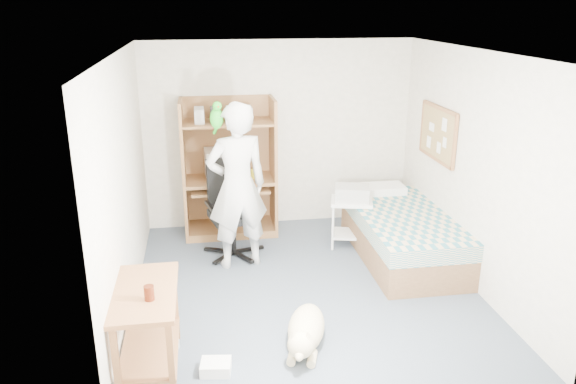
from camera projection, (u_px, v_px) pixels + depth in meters
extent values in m
plane|color=#485362|center=(306.00, 288.00, 6.10)|extent=(4.00, 4.00, 0.00)
cube|color=beige|center=(279.00, 135.00, 7.57)|extent=(3.60, 0.02, 2.50)
cube|color=beige|center=(473.00, 170.00, 5.96)|extent=(0.02, 4.00, 2.50)
cube|color=beige|center=(124.00, 187.00, 5.43)|extent=(0.02, 4.00, 2.50)
cube|color=white|center=(308.00, 52.00, 5.30)|extent=(3.60, 4.00, 0.02)
cube|color=brown|center=(184.00, 170.00, 7.21)|extent=(0.04, 0.60, 1.80)
cube|color=brown|center=(273.00, 166.00, 7.38)|extent=(0.04, 0.60, 1.80)
cube|color=brown|center=(228.00, 162.00, 7.57)|extent=(1.20, 0.02, 1.80)
cube|color=brown|center=(230.00, 180.00, 7.35)|extent=(1.12, 0.60, 0.04)
cube|color=brown|center=(230.00, 189.00, 7.30)|extent=(1.00, 0.50, 0.03)
cube|color=brown|center=(228.00, 123.00, 7.10)|extent=(1.12, 0.55, 0.03)
cube|color=brown|center=(231.00, 228.00, 7.57)|extent=(1.12, 0.60, 0.10)
cube|color=brown|center=(402.00, 243.00, 6.79)|extent=(1.00, 2.00, 0.36)
cube|color=teal|center=(403.00, 222.00, 6.70)|extent=(1.02, 2.02, 0.20)
cube|color=white|center=(383.00, 190.00, 7.41)|extent=(0.55, 0.35, 0.12)
cube|color=brown|center=(145.00, 293.00, 4.51)|extent=(0.50, 1.00, 0.04)
cube|color=brown|center=(117.00, 369.00, 4.18)|extent=(0.05, 0.05, 0.70)
cube|color=brown|center=(171.00, 364.00, 4.24)|extent=(0.05, 0.05, 0.70)
cube|color=brown|center=(130.00, 308.00, 5.02)|extent=(0.05, 0.05, 0.70)
cube|color=brown|center=(175.00, 304.00, 5.08)|extent=(0.05, 0.05, 0.70)
cube|color=brown|center=(150.00, 349.00, 4.68)|extent=(0.46, 0.92, 0.03)
cube|color=olive|center=(438.00, 134.00, 6.74)|extent=(0.03, 0.90, 0.60)
cube|color=brown|center=(440.00, 108.00, 6.64)|extent=(0.04, 0.94, 0.04)
cube|color=brown|center=(435.00, 158.00, 6.84)|extent=(0.04, 0.94, 0.04)
cylinder|color=black|center=(234.00, 252.00, 6.88)|extent=(0.66, 0.66, 0.07)
cylinder|color=black|center=(233.00, 236.00, 6.81)|extent=(0.07, 0.07, 0.44)
cube|color=black|center=(233.00, 216.00, 6.73)|extent=(0.61, 0.61, 0.09)
cube|color=black|center=(226.00, 182.00, 6.83)|extent=(0.46, 0.17, 0.60)
cube|color=black|center=(210.00, 206.00, 6.58)|extent=(0.12, 0.33, 0.04)
cube|color=black|center=(254.00, 200.00, 6.77)|extent=(0.12, 0.33, 0.04)
imported|color=silver|center=(237.00, 186.00, 6.35)|extent=(0.79, 0.61, 1.94)
ellipsoid|color=#1D9916|center=(217.00, 118.00, 6.09)|extent=(0.14, 0.14, 0.23)
sphere|color=#1D9916|center=(217.00, 106.00, 6.01)|extent=(0.10, 0.10, 0.10)
cone|color=#F54515|center=(218.00, 107.00, 5.96)|extent=(0.05, 0.05, 0.04)
cylinder|color=#1D9916|center=(216.00, 129.00, 6.18)|extent=(0.07, 0.16, 0.14)
ellipsoid|color=beige|center=(306.00, 328.00, 5.07)|extent=(0.52, 0.75, 0.31)
sphere|color=beige|center=(301.00, 345.00, 4.69)|extent=(0.23, 0.23, 0.23)
cone|color=beige|center=(294.00, 335.00, 4.65)|extent=(0.07, 0.07, 0.09)
cone|color=beige|center=(308.00, 336.00, 4.63)|extent=(0.07, 0.07, 0.09)
ellipsoid|color=beige|center=(299.00, 355.00, 4.61)|extent=(0.11, 0.14, 0.08)
cylinder|color=beige|center=(311.00, 312.00, 5.43)|extent=(0.12, 0.23, 0.11)
cube|color=white|center=(352.00, 201.00, 6.99)|extent=(0.59, 0.52, 0.04)
cube|color=white|center=(350.00, 234.00, 7.13)|extent=(0.55, 0.47, 0.03)
cylinder|color=white|center=(337.00, 230.00, 6.89)|extent=(0.03, 0.03, 0.59)
cylinder|color=white|center=(372.00, 227.00, 6.96)|extent=(0.03, 0.03, 0.59)
cylinder|color=white|center=(330.00, 219.00, 7.22)|extent=(0.03, 0.03, 0.59)
cylinder|color=white|center=(364.00, 217.00, 7.28)|extent=(0.03, 0.03, 0.59)
cube|color=#A4A4A0|center=(352.00, 193.00, 6.96)|extent=(0.49, 0.41, 0.18)
cube|color=beige|center=(220.00, 163.00, 7.31)|extent=(0.41, 0.43, 0.37)
cube|color=navy|center=(222.00, 168.00, 7.12)|extent=(0.31, 0.03, 0.25)
cube|color=beige|center=(234.00, 188.00, 7.26)|extent=(0.46, 0.18, 0.03)
cylinder|color=gold|center=(253.00, 174.00, 7.32)|extent=(0.08, 0.08, 0.12)
cylinder|color=#42170A|center=(149.00, 293.00, 4.35)|extent=(0.08, 0.08, 0.12)
cube|color=white|center=(216.00, 367.00, 4.70)|extent=(0.28, 0.23, 0.10)
cube|color=#B3B3AE|center=(165.00, 349.00, 4.96)|extent=(0.24, 0.27, 0.08)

